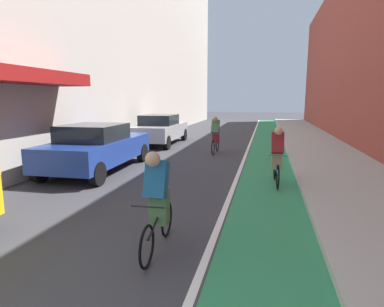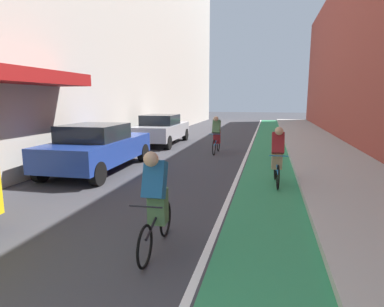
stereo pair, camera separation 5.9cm
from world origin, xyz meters
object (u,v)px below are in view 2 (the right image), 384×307
at_px(cyclist_trailing, 217,134).
at_px(cyclist_mid, 277,154).
at_px(parked_sedan_blue, 98,147).
at_px(parked_sedan_silver, 162,129).
at_px(cyclist_lead, 156,197).

bearing_deg(cyclist_trailing, cyclist_mid, -62.34).
bearing_deg(cyclist_mid, parked_sedan_blue, 176.50).
bearing_deg(cyclist_trailing, parked_sedan_silver, 147.84).
bearing_deg(cyclist_lead, parked_sedan_blue, 128.28).
xyz_separation_m(parked_sedan_silver, cyclist_lead, (3.74, -11.06, 0.06)).
bearing_deg(parked_sedan_silver, parked_sedan_blue, -90.00).
bearing_deg(parked_sedan_blue, parked_sedan_silver, 90.00).
xyz_separation_m(parked_sedan_blue, cyclist_trailing, (3.20, 4.30, 0.06)).
xyz_separation_m(parked_sedan_silver, cyclist_trailing, (3.20, -2.01, 0.06)).
bearing_deg(parked_sedan_blue, cyclist_trailing, 53.37).
bearing_deg(parked_sedan_blue, cyclist_mid, -3.50).
height_order(parked_sedan_silver, cyclist_lead, cyclist_lead).
bearing_deg(parked_sedan_silver, cyclist_mid, -49.77).
height_order(parked_sedan_silver, cyclist_mid, cyclist_mid).
bearing_deg(cyclist_trailing, parked_sedan_blue, -126.63).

